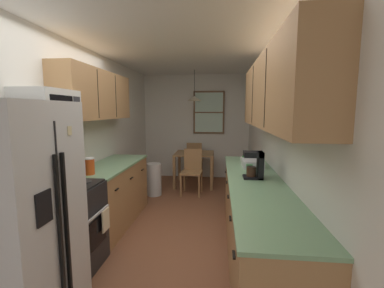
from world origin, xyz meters
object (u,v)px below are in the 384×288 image
object	(u,v)px
stove_range	(66,227)
dining_table	(194,158)
microwave_over_range	(48,107)
trash_bin	(154,179)
mug_by_coffeemaker	(249,168)
dining_chair_far	(195,158)
fruit_bowl	(247,159)
dining_chair_near	(192,169)
coffee_maker	(256,164)
refrigerator	(14,220)
storage_canister	(89,166)
dish_rack	(253,164)

from	to	relation	value
stove_range	dining_table	xyz separation A→B (m)	(1.02, 3.29, 0.14)
microwave_over_range	dining_table	xyz separation A→B (m)	(1.14, 3.29, -1.10)
trash_bin	mug_by_coffeemaker	xyz separation A→B (m)	(1.67, -1.63, 0.63)
dining_chair_far	fruit_bowl	world-z (taller)	fruit_bowl
mug_by_coffeemaker	microwave_over_range	bearing A→B (deg)	-157.20
dining_chair_far	mug_by_coffeemaker	xyz separation A→B (m)	(0.99, -3.01, 0.45)
dining_table	mug_by_coffeemaker	world-z (taller)	mug_by_coffeemaker
dining_chair_near	fruit_bowl	size ratio (longest dim) A/B	4.38
dining_chair_far	coffee_maker	distance (m)	3.51
dining_chair_near	refrigerator	bearing A→B (deg)	-105.81
fruit_bowl	dining_table	bearing A→B (deg)	120.36
dining_chair_far	dining_table	bearing A→B (deg)	-85.02
trash_bin	fruit_bowl	bearing A→B (deg)	-27.53
fruit_bowl	storage_canister	bearing A→B (deg)	-152.23
mug_by_coffeemaker	storage_canister	bearing A→B (deg)	-170.71
mug_by_coffeemaker	refrigerator	bearing A→B (deg)	-139.78
dish_rack	trash_bin	bearing A→B (deg)	142.68
dining_table	coffee_maker	bearing A→B (deg)	-70.26
stove_range	fruit_bowl	bearing A→B (deg)	38.73
stove_range	mug_by_coffeemaker	distance (m)	2.20
microwave_over_range	coffee_maker	bearing A→B (deg)	15.33
stove_range	microwave_over_range	xyz separation A→B (m)	(-0.11, 0.00, 1.24)
dining_chair_near	fruit_bowl	bearing A→B (deg)	-47.99
dining_chair_far	dining_chair_near	bearing A→B (deg)	-87.03
dining_chair_far	fruit_bowl	xyz separation A→B (m)	(1.04, -2.28, 0.44)
storage_canister	coffee_maker	world-z (taller)	coffee_maker
refrigerator	dining_table	xyz separation A→B (m)	(0.96, 4.02, -0.26)
fruit_bowl	stove_range	bearing A→B (deg)	-141.27
refrigerator	coffee_maker	distance (m)	2.34
storage_canister	dish_rack	size ratio (longest dim) A/B	0.61
refrigerator	storage_canister	distance (m)	1.29
stove_range	refrigerator	bearing A→B (deg)	-84.96
refrigerator	dining_chair_near	distance (m)	3.58
microwave_over_range	dining_chair_far	bearing A→B (deg)	74.40
trash_bin	coffee_maker	xyz separation A→B (m)	(1.70, -1.92, 0.74)
trash_bin	coffee_maker	world-z (taller)	coffee_maker
fruit_bowl	dish_rack	world-z (taller)	dish_rack
coffee_maker	trash_bin	bearing A→B (deg)	131.49
dining_table	storage_canister	distance (m)	2.95
stove_range	microwave_over_range	size ratio (longest dim) A/B	1.88
dining_chair_far	mug_by_coffeemaker	bearing A→B (deg)	-71.84
dining_chair_near	trash_bin	bearing A→B (deg)	-165.75
stove_range	trash_bin	xyz separation A→B (m)	(0.29, 2.50, -0.15)
microwave_over_range	dining_table	bearing A→B (deg)	70.92
stove_range	coffee_maker	xyz separation A→B (m)	(2.00, 0.58, 0.59)
fruit_bowl	coffee_maker	bearing A→B (deg)	-90.61
mug_by_coffeemaker	coffee_maker	bearing A→B (deg)	-83.00
dining_chair_near	mug_by_coffeemaker	size ratio (longest dim) A/B	7.68
dining_chair_near	mug_by_coffeemaker	world-z (taller)	mug_by_coffeemaker
trash_bin	fruit_bowl	world-z (taller)	fruit_bowl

